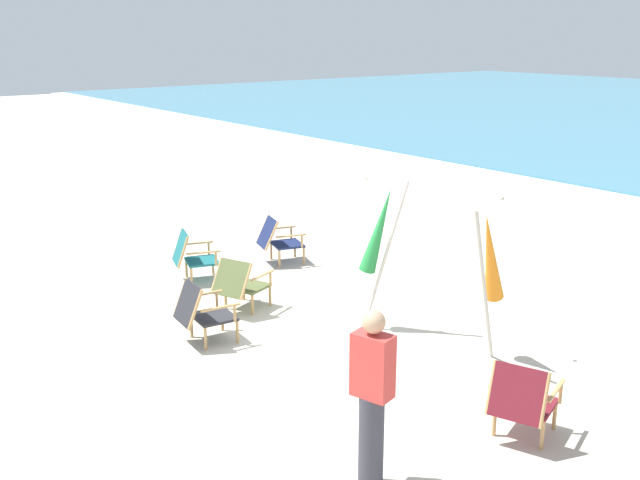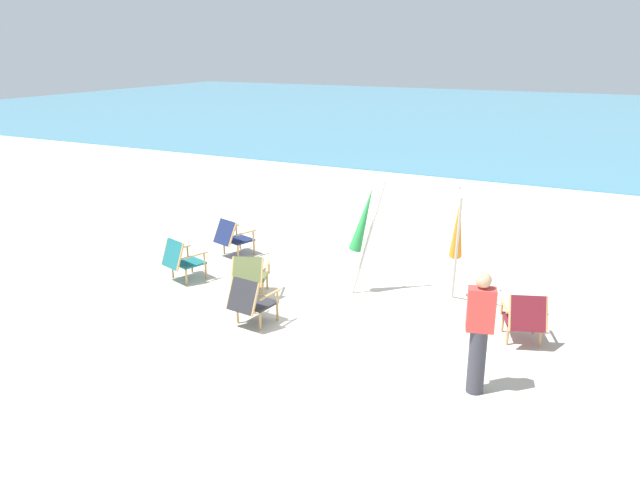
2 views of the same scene
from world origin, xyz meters
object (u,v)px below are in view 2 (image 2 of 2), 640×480
beach_chair_mid_center (250,274)px  umbrella_furled_orange (458,229)px  person_near_chairs (479,332)px  beach_chair_back_left (525,317)px  umbrella_furled_green (364,220)px  beach_chair_far_center (251,300)px  beach_chair_front_right (232,236)px  beach_chair_back_right (181,259)px

beach_chair_mid_center → umbrella_furled_orange: bearing=22.8°
umbrella_furled_orange → person_near_chairs: (1.02, -2.70, -0.47)m
beach_chair_back_left → umbrella_furled_green: (-2.90, 0.76, 0.92)m
beach_chair_far_center → beach_chair_front_right: bearing=129.1°
beach_chair_back_left → umbrella_furled_green: bearing=165.3°
umbrella_furled_green → umbrella_furled_orange: (1.56, 0.29, -0.04)m
beach_chair_back_left → beach_chair_mid_center: bearing=-176.2°
umbrella_furled_green → person_near_chairs: bearing=-43.0°
beach_chair_back_left → beach_chair_mid_center: beach_chair_back_left is taller
beach_chair_far_center → person_near_chairs: person_near_chairs is taller
beach_chair_back_left → beach_chair_back_right: 6.15m
beach_chair_far_center → person_near_chairs: size_ratio=0.50×
beach_chair_mid_center → beach_chair_back_right: beach_chair_back_right is taller
beach_chair_back_left → beach_chair_mid_center: size_ratio=0.91×
beach_chair_front_right → umbrella_furled_orange: size_ratio=0.43×
beach_chair_mid_center → person_near_chairs: bearing=-17.5°
beach_chair_back_left → beach_chair_far_center: bearing=-162.1°
beach_chair_back_right → umbrella_furled_green: (3.25, 0.97, 0.92)m
beach_chair_front_right → beach_chair_mid_center: 2.29m
beach_chair_far_center → umbrella_furled_green: (1.04, 2.04, 0.92)m
beach_chair_back_left → person_near_chairs: 1.73m
beach_chair_back_right → person_near_chairs: size_ratio=0.51×
beach_chair_far_center → umbrella_furled_green: size_ratio=0.39×
beach_chair_far_center → umbrella_furled_orange: 3.60m
beach_chair_far_center → beach_chair_mid_center: bearing=123.7°
beach_chair_far_center → umbrella_furled_orange: size_ratio=0.40×
person_near_chairs → beach_chair_far_center: bearing=174.1°
umbrella_furled_green → person_near_chairs: umbrella_furled_green is taller
umbrella_furled_green → beach_chair_mid_center: bearing=-147.6°
beach_chair_back_right → umbrella_furled_orange: umbrella_furled_orange is taller
beach_chair_back_left → beach_chair_far_center: (-3.94, -1.27, -0.00)m
umbrella_furled_orange → person_near_chairs: size_ratio=1.23×
beach_chair_back_right → umbrella_furled_green: bearing=16.7°
beach_chair_front_right → beach_chair_back_right: beach_chair_back_right is taller
beach_chair_back_left → umbrella_furled_green: umbrella_furled_green is taller
beach_chair_back_left → beach_chair_back_right: bearing=-178.0°
umbrella_furled_green → person_near_chairs: (2.58, -2.41, -0.51)m
beach_chair_front_right → beach_chair_far_center: (2.17, -2.67, 0.00)m
person_near_chairs → beach_chair_mid_center: bearing=162.5°
beach_chair_mid_center → beach_chair_back_right: (-1.57, 0.10, 0.01)m
beach_chair_front_right → person_near_chairs: person_near_chairs is taller
beach_chair_front_right → beach_chair_mid_center: bearing=-48.1°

